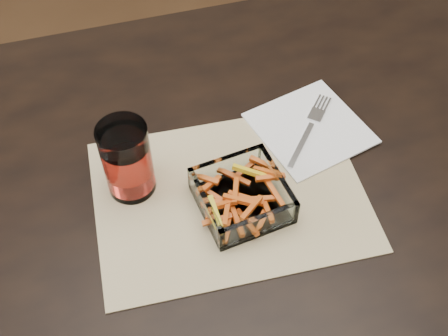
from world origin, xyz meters
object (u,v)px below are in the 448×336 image
Objects in this scene: glass_bowl at (242,197)px; tumbler at (127,162)px; fork at (310,128)px; dining_table at (289,180)px.

tumbler is (-0.17, 0.09, 0.04)m from glass_bowl.
tumbler reaches higher than fork.
dining_table is 0.11m from fork.
dining_table is at bearing 34.54° from glass_bowl.
tumbler is 0.91× the size of fork.
glass_bowl is 0.98× the size of fork.
glass_bowl is at bearing -102.44° from fork.
glass_bowl is at bearing -28.35° from tumbler.
glass_bowl reaches higher than fork.
fork is (0.17, 0.12, -0.02)m from glass_bowl.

